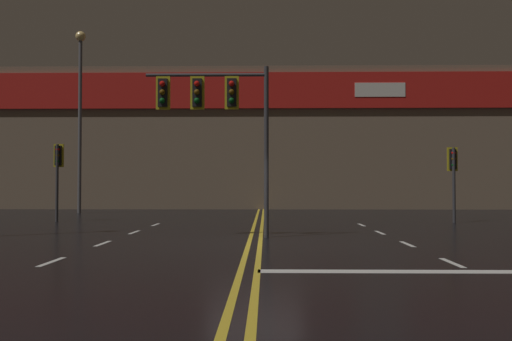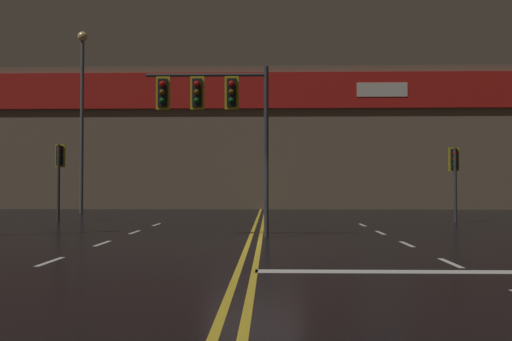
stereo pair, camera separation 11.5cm
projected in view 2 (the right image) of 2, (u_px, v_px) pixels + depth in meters
The scene contains 8 objects.
ground_plane at pixel (254, 244), 15.02m from camera, with size 200.00×200.00×0.00m, color black.
road_markings at pixel (279, 247), 14.24m from camera, with size 11.96×60.00×0.01m.
traffic_signal_median at pixel (213, 104), 16.98m from camera, with size 3.67×0.36×5.09m.
traffic_signal_corner_northeast at pixel (454, 167), 23.64m from camera, with size 0.42×0.36×3.13m.
traffic_signal_corner_northwest at pixel (60, 165), 24.43m from camera, with size 0.42×0.36×3.32m.
streetlight_near_left at pixel (82, 98), 31.83m from camera, with size 0.56×0.56×10.16m.
building_backdrop at pixel (264, 143), 41.40m from camera, with size 43.15×10.23×9.23m.
utility_pole_row at pixel (287, 124), 36.54m from camera, with size 46.31×0.26×11.45m.
Camera 2 is at (0.43, -15.06, 1.55)m, focal length 40.00 mm.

